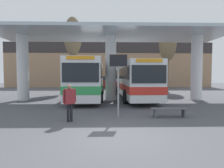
% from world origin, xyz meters
% --- Properties ---
extents(ground_plane, '(100.00, 100.00, 0.00)m').
position_xyz_m(ground_plane, '(0.00, 0.00, 0.00)').
color(ground_plane, '#4C4C51').
extents(townhouse_backdrop, '(40.00, 0.58, 8.64)m').
position_xyz_m(townhouse_backdrop, '(0.00, 27.91, 5.04)').
color(townhouse_backdrop, '#9E7A5B').
rests_on(townhouse_backdrop, ground_plane).
extents(station_canopy, '(20.44, 5.93, 5.95)m').
position_xyz_m(station_canopy, '(0.00, 9.62, 4.78)').
color(station_canopy, silver).
rests_on(station_canopy, ground_plane).
extents(transit_bus_left_bay, '(2.96, 12.44, 3.41)m').
position_xyz_m(transit_bus_left_bay, '(-2.11, 11.38, 1.90)').
color(transit_bus_left_bay, silver).
rests_on(transit_bus_left_bay, ground_plane).
extents(transit_bus_center_bay, '(2.95, 11.31, 3.24)m').
position_xyz_m(transit_bus_center_bay, '(2.18, 10.73, 1.82)').
color(transit_bus_center_bay, silver).
rests_on(transit_bus_center_bay, ground_plane).
extents(waiting_bench_near_pillar, '(1.86, 0.44, 0.46)m').
position_xyz_m(waiting_bench_near_pillar, '(2.88, 2.87, 0.35)').
color(waiting_bench_near_pillar, '#4C5156').
rests_on(waiting_bench_near_pillar, ground_plane).
extents(info_sign_platform, '(0.90, 0.09, 3.20)m').
position_xyz_m(info_sign_platform, '(0.27, 3.03, 2.27)').
color(info_sign_platform, gray).
rests_on(info_sign_platform, ground_plane).
extents(pedestrian_waiting, '(0.58, 0.45, 1.71)m').
position_xyz_m(pedestrian_waiting, '(-2.03, 2.10, 1.04)').
color(pedestrian_waiting, black).
rests_on(pedestrian_waiting, ground_plane).
extents(poplar_tree_behind_left, '(2.30, 2.30, 9.85)m').
position_xyz_m(poplar_tree_behind_left, '(-4.82, 17.19, 7.24)').
color(poplar_tree_behind_left, '#473A2B').
rests_on(poplar_tree_behind_left, ground_plane).
extents(poplar_tree_behind_right, '(2.40, 2.40, 9.48)m').
position_xyz_m(poplar_tree_behind_right, '(8.15, 18.57, 6.78)').
color(poplar_tree_behind_right, '#473A2B').
rests_on(poplar_tree_behind_right, ground_plane).
extents(parked_car_street, '(4.38, 2.11, 2.12)m').
position_xyz_m(parked_car_street, '(-0.50, 24.96, 1.02)').
color(parked_car_street, maroon).
rests_on(parked_car_street, ground_plane).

